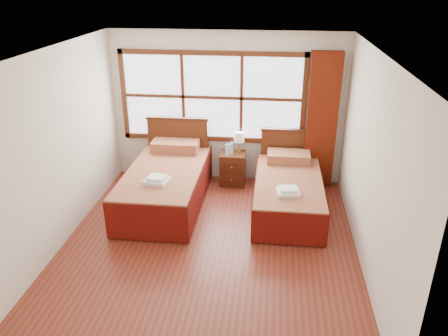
# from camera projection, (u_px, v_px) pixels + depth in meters

# --- Properties ---
(floor) EXTENTS (4.50, 4.50, 0.00)m
(floor) POSITION_uv_depth(u_px,v_px,m) (209.00, 246.00, 5.99)
(floor) COLOR maroon
(floor) RESTS_ON ground
(ceiling) EXTENTS (4.50, 4.50, 0.00)m
(ceiling) POSITION_uv_depth(u_px,v_px,m) (205.00, 53.00, 4.93)
(ceiling) COLOR white
(ceiling) RESTS_ON wall_back
(wall_back) EXTENTS (4.00, 0.00, 4.00)m
(wall_back) POSITION_uv_depth(u_px,v_px,m) (227.00, 108.00, 7.50)
(wall_back) COLOR silver
(wall_back) RESTS_ON floor
(wall_left) EXTENTS (0.00, 4.50, 4.50)m
(wall_left) POSITION_uv_depth(u_px,v_px,m) (55.00, 152.00, 5.67)
(wall_left) COLOR silver
(wall_left) RESTS_ON floor
(wall_right) EXTENTS (0.00, 4.50, 4.50)m
(wall_right) POSITION_uv_depth(u_px,v_px,m) (372.00, 166.00, 5.24)
(wall_right) COLOR silver
(wall_right) RESTS_ON floor
(window) EXTENTS (3.16, 0.06, 1.56)m
(window) POSITION_uv_depth(u_px,v_px,m) (212.00, 97.00, 7.41)
(window) COLOR white
(window) RESTS_ON wall_back
(curtain) EXTENTS (0.50, 0.16, 2.30)m
(curtain) POSITION_uv_depth(u_px,v_px,m) (322.00, 122.00, 7.25)
(curtain) COLOR #621A09
(curtain) RESTS_ON wall_back
(bed_left) EXTENTS (1.17, 2.27, 1.14)m
(bed_left) POSITION_uv_depth(u_px,v_px,m) (167.00, 182.00, 7.02)
(bed_left) COLOR #431C0E
(bed_left) RESTS_ON floor
(bed_right) EXTENTS (1.04, 2.06, 1.01)m
(bed_right) POSITION_uv_depth(u_px,v_px,m) (288.00, 191.00, 6.83)
(bed_right) COLOR #431C0E
(bed_right) RESTS_ON floor
(nightstand) EXTENTS (0.43, 0.43, 0.57)m
(nightstand) POSITION_uv_depth(u_px,v_px,m) (233.00, 169.00, 7.66)
(nightstand) COLOR #4D2310
(nightstand) RESTS_ON floor
(towels_left) EXTENTS (0.38, 0.35, 0.10)m
(towels_left) POSITION_uv_depth(u_px,v_px,m) (157.00, 180.00, 6.40)
(towels_left) COLOR white
(towels_left) RESTS_ON bed_left
(towels_right) EXTENTS (0.35, 0.32, 0.10)m
(towels_right) POSITION_uv_depth(u_px,v_px,m) (288.00, 191.00, 6.23)
(towels_right) COLOR white
(towels_right) RESTS_ON bed_right
(lamp) EXTENTS (0.18, 0.18, 0.35)m
(lamp) POSITION_uv_depth(u_px,v_px,m) (239.00, 137.00, 7.56)
(lamp) COLOR gold
(lamp) RESTS_ON nightstand
(bottle_near) EXTENTS (0.06, 0.06, 0.23)m
(bottle_near) POSITION_uv_depth(u_px,v_px,m) (227.00, 150.00, 7.42)
(bottle_near) COLOR silver
(bottle_near) RESTS_ON nightstand
(bottle_far) EXTENTS (0.06, 0.06, 0.23)m
(bottle_far) POSITION_uv_depth(u_px,v_px,m) (231.00, 148.00, 7.49)
(bottle_far) COLOR silver
(bottle_far) RESTS_ON nightstand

